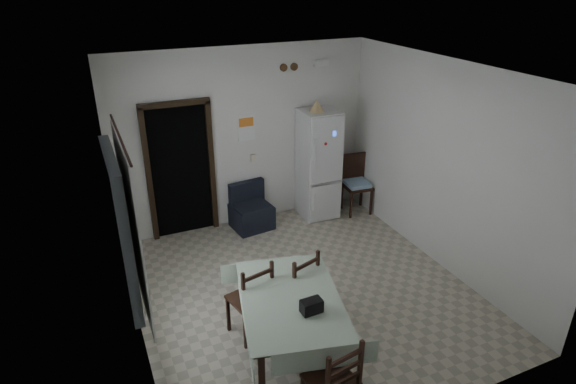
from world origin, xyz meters
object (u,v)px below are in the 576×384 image
(dining_chair_far_right, at_px, (295,286))
(dining_chair_near_head, at_px, (331,378))
(dining_table, at_px, (291,328))
(navy_seat, at_px, (251,207))
(dining_chair_far_left, at_px, (250,297))
(corner_chair, at_px, (357,185))
(fridge, at_px, (318,164))

(dining_chair_far_right, height_order, dining_chair_near_head, dining_chair_far_right)
(dining_table, bearing_deg, navy_seat, 91.43)
(navy_seat, relative_size, dining_table, 0.48)
(dining_table, height_order, dining_chair_far_left, dining_chair_far_left)
(corner_chair, xyz_separation_m, dining_chair_far_right, (-2.21, -2.20, -0.01))
(dining_chair_far_left, distance_m, dining_chair_far_right, 0.57)
(fridge, relative_size, dining_chair_far_right, 1.86)
(navy_seat, relative_size, dining_chair_near_head, 0.75)
(navy_seat, xyz_separation_m, corner_chair, (1.88, -0.21, 0.14))
(navy_seat, relative_size, dining_chair_far_left, 0.73)
(fridge, height_order, dining_chair_far_left, fridge)
(dining_chair_far_left, bearing_deg, dining_chair_near_head, 87.96)
(dining_table, bearing_deg, fridge, 71.56)
(dining_table, bearing_deg, corner_chair, 61.09)
(dining_chair_far_right, bearing_deg, dining_table, 42.82)
(fridge, distance_m, navy_seat, 1.34)
(navy_seat, distance_m, corner_chair, 1.89)
(navy_seat, xyz_separation_m, dining_chair_far_right, (-0.33, -2.41, 0.13))
(dining_table, distance_m, dining_chair_near_head, 0.87)
(corner_chair, relative_size, dining_chair_near_head, 1.04)
(corner_chair, distance_m, dining_chair_near_head, 4.40)
(fridge, height_order, dining_chair_far_right, fridge)
(corner_chair, bearing_deg, dining_chair_near_head, -119.34)
(fridge, xyz_separation_m, dining_chair_near_head, (-1.83, -3.83, -0.43))
(fridge, xyz_separation_m, dining_chair_far_right, (-1.54, -2.41, -0.43))
(dining_chair_far_left, xyz_separation_m, dining_chair_far_right, (0.57, -0.01, -0.01))
(navy_seat, bearing_deg, corner_chair, -13.34)
(navy_seat, bearing_deg, dining_chair_far_left, -117.37)
(dining_chair_far_right, bearing_deg, navy_seat, -115.88)
(dining_chair_far_right, bearing_deg, fridge, -140.68)
(navy_seat, distance_m, dining_chair_near_head, 3.88)
(fridge, relative_size, dining_table, 1.20)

